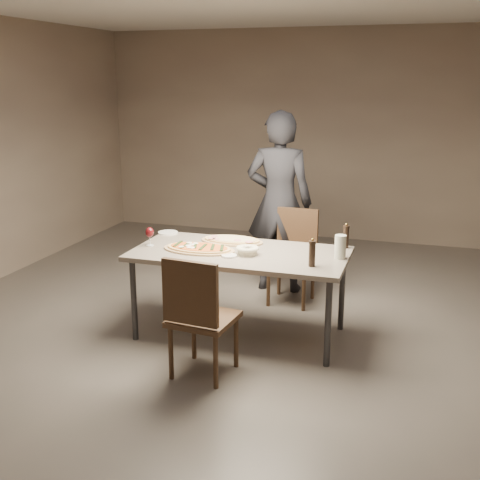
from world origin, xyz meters
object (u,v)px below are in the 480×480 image
(zucchini_pizza, at_px, (199,248))
(diner, at_px, (279,202))
(carafe, at_px, (340,247))
(chair_far, at_px, (294,250))
(bread_basket, at_px, (247,250))
(pepper_mill_left, at_px, (312,253))
(chair_near, at_px, (198,311))
(ham_pizza, at_px, (232,240))
(dining_table, at_px, (240,258))

(zucchini_pizza, height_order, diner, diner)
(carafe, relative_size, chair_far, 0.21)
(zucchini_pizza, distance_m, bread_basket, 0.43)
(pepper_mill_left, distance_m, chair_near, 1.00)
(ham_pizza, relative_size, bread_basket, 2.96)
(dining_table, relative_size, diner, 0.97)
(ham_pizza, bearing_deg, dining_table, -79.68)
(zucchini_pizza, relative_size, diner, 0.34)
(dining_table, relative_size, bread_basket, 9.47)
(dining_table, xyz_separation_m, ham_pizza, (-0.16, 0.26, 0.07))
(pepper_mill_left, height_order, diner, diner)
(bread_basket, distance_m, diner, 1.32)
(carafe, bearing_deg, chair_near, -134.47)
(zucchini_pizza, distance_m, carafe, 1.18)
(dining_table, height_order, zucchini_pizza, zucchini_pizza)
(chair_far, relative_size, diner, 0.49)
(zucchini_pizza, relative_size, ham_pizza, 1.11)
(dining_table, height_order, carafe, carafe)
(zucchini_pizza, xyz_separation_m, diner, (0.37, 1.31, 0.16))
(dining_table, bearing_deg, ham_pizza, 120.93)
(ham_pizza, xyz_separation_m, chair_near, (0.11, -1.11, -0.24))
(zucchini_pizza, distance_m, diner, 1.37)
(chair_near, xyz_separation_m, diner, (0.08, 2.08, 0.40))
(ham_pizza, bearing_deg, pepper_mill_left, -51.48)
(chair_near, bearing_deg, bread_basket, 85.54)
(pepper_mill_left, xyz_separation_m, chair_near, (-0.71, -0.62, -0.33))
(dining_table, xyz_separation_m, pepper_mill_left, (0.65, -0.22, 0.16))
(diner, bearing_deg, pepper_mill_left, 110.36)
(zucchini_pizza, distance_m, pepper_mill_left, 1.01)
(bread_basket, xyz_separation_m, diner, (-0.06, 1.31, 0.14))
(ham_pizza, height_order, pepper_mill_left, pepper_mill_left)
(pepper_mill_left, distance_m, chair_far, 1.30)
(carafe, xyz_separation_m, chair_near, (-0.88, -0.90, -0.32))
(zucchini_pizza, bearing_deg, chair_near, -67.05)
(carafe, height_order, chair_far, carafe)
(ham_pizza, bearing_deg, bread_basket, -74.51)
(chair_near, relative_size, chair_far, 1.03)
(zucchini_pizza, height_order, carafe, carafe)
(pepper_mill_left, height_order, carafe, pepper_mill_left)
(pepper_mill_left, bearing_deg, diner, 113.14)
(pepper_mill_left, bearing_deg, chair_near, -138.51)
(ham_pizza, height_order, chair_near, chair_near)
(ham_pizza, height_order, carafe, carafe)
(zucchini_pizza, xyz_separation_m, chair_far, (0.60, 1.04, -0.25))
(chair_near, xyz_separation_m, chair_far, (0.31, 1.81, -0.02))
(bread_basket, relative_size, carafe, 0.98)
(bread_basket, bearing_deg, carafe, 9.61)
(dining_table, distance_m, pepper_mill_left, 0.71)
(ham_pizza, bearing_deg, diner, 58.39)
(dining_table, height_order, chair_near, chair_near)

